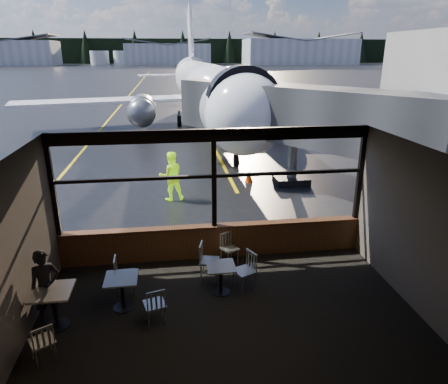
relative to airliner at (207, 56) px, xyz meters
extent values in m
plane|color=black|center=(-1.87, 99.93, -5.06)|extent=(520.00, 520.00, 0.00)
cube|color=black|center=(-1.87, -23.07, -5.05)|extent=(8.00, 6.00, 0.01)
cube|color=#38332D|center=(-1.87, -23.07, -1.56)|extent=(8.00, 6.00, 0.04)
cube|color=#49413A|center=(-5.87, -23.07, -3.31)|extent=(0.04, 6.00, 3.50)
cube|color=#49413A|center=(2.13, -23.07, -3.31)|extent=(0.04, 6.00, 3.50)
cube|color=#49413A|center=(-1.87, -26.07, -3.31)|extent=(8.00, 0.04, 3.50)
cube|color=#4A2916|center=(-1.87, -20.07, -4.61)|extent=(8.00, 0.28, 0.90)
cube|color=black|center=(-1.87, -20.07, -1.71)|extent=(8.00, 0.18, 0.30)
cube|color=black|center=(-5.82, -20.07, -2.86)|extent=(0.12, 0.12, 2.60)
cube|color=black|center=(-1.87, -20.07, -2.86)|extent=(0.12, 0.12, 2.60)
cube|color=black|center=(2.08, -20.07, -2.86)|extent=(0.12, 0.12, 2.60)
cube|color=black|center=(-1.87, -20.07, -2.76)|extent=(8.00, 0.10, 0.08)
imported|color=black|center=(-5.56, -22.31, -4.27)|extent=(0.69, 0.59, 1.59)
imported|color=#BFF219|center=(-2.95, -15.39, -4.14)|extent=(1.01, 0.86, 1.85)
cone|color=#F15907|center=(0.36, -13.68, -4.81)|extent=(0.36, 0.36, 0.50)
cylinder|color=silver|center=(-31.87, 161.93, -2.06)|extent=(8.00, 8.00, 6.00)
cylinder|color=silver|center=(-21.87, 161.93, -2.06)|extent=(8.00, 8.00, 6.00)
cylinder|color=silver|center=(-11.87, 161.93, -2.06)|extent=(8.00, 8.00, 6.00)
cube|color=black|center=(-1.87, 189.93, 0.94)|extent=(360.00, 3.00, 12.00)
camera|label=1|loc=(-2.95, -29.73, 0.21)|focal=32.00mm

